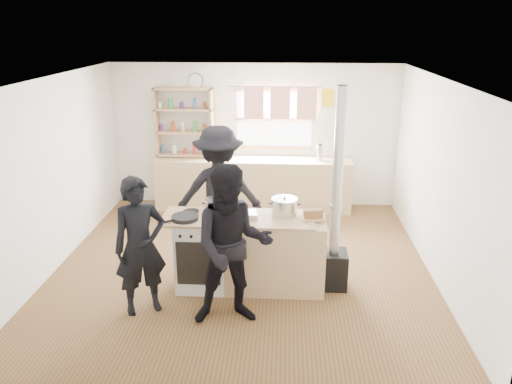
# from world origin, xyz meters

# --- Properties ---
(ground) EXTENTS (5.00, 5.00, 0.01)m
(ground) POSITION_xyz_m (0.00, 0.00, -0.01)
(ground) COLOR brown
(ground) RESTS_ON ground
(back_counter) EXTENTS (3.40, 0.55, 0.90)m
(back_counter) POSITION_xyz_m (0.00, 2.22, 0.45)
(back_counter) COLOR tan
(back_counter) RESTS_ON ground
(shelving_unit) EXTENTS (1.00, 0.28, 1.20)m
(shelving_unit) POSITION_xyz_m (-1.20, 2.34, 1.51)
(shelving_unit) COLOR tan
(shelving_unit) RESTS_ON back_counter
(thermos) EXTENTS (0.10, 0.10, 0.27)m
(thermos) POSITION_xyz_m (1.14, 2.22, 1.03)
(thermos) COLOR silver
(thermos) RESTS_ON back_counter
(cooking_island) EXTENTS (1.97, 0.64, 0.93)m
(cooking_island) POSITION_xyz_m (0.14, -0.55, 0.47)
(cooking_island) COLOR white
(cooking_island) RESTS_ON ground
(skillet_greens) EXTENTS (0.45, 0.45, 0.05)m
(skillet_greens) POSITION_xyz_m (-0.62, -0.66, 0.96)
(skillet_greens) COLOR black
(skillet_greens) RESTS_ON cooking_island
(roast_tray) EXTENTS (0.38, 0.28, 0.07)m
(roast_tray) POSITION_xyz_m (0.05, -0.55, 0.97)
(roast_tray) COLOR silver
(roast_tray) RESTS_ON cooking_island
(stockpot_stove) EXTENTS (0.24, 0.24, 0.19)m
(stockpot_stove) POSITION_xyz_m (-0.31, -0.40, 1.02)
(stockpot_stove) COLOR silver
(stockpot_stove) RESTS_ON cooking_island
(stockpot_counter) EXTENTS (0.32, 0.32, 0.23)m
(stockpot_counter) POSITION_xyz_m (0.56, -0.44, 1.04)
(stockpot_counter) COLOR silver
(stockpot_counter) RESTS_ON cooking_island
(bread_board) EXTENTS (0.31, 0.25, 0.12)m
(bread_board) POSITION_xyz_m (0.90, -0.55, 0.98)
(bread_board) COLOR tan
(bread_board) RESTS_ON cooking_island
(flue_heater) EXTENTS (0.35, 0.35, 2.50)m
(flue_heater) POSITION_xyz_m (1.17, -0.49, 0.66)
(flue_heater) COLOR black
(flue_heater) RESTS_ON ground
(person_near_left) EXTENTS (0.70, 0.61, 1.60)m
(person_near_left) POSITION_xyz_m (-1.03, -1.16, 0.80)
(person_near_left) COLOR black
(person_near_left) RESTS_ON ground
(person_near_right) EXTENTS (0.97, 0.81, 1.80)m
(person_near_right) POSITION_xyz_m (0.01, -1.31, 0.90)
(person_near_right) COLOR black
(person_near_right) RESTS_ON ground
(person_far) EXTENTS (1.27, 0.82, 1.85)m
(person_far) POSITION_xyz_m (-0.35, 0.37, 0.93)
(person_far) COLOR black
(person_far) RESTS_ON ground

